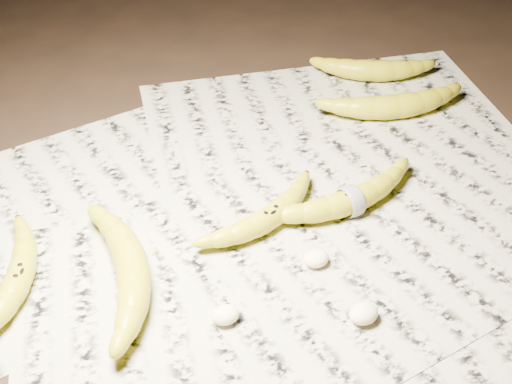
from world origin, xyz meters
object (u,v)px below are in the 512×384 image
banana_upper_a (397,104)px  banana_taped (351,199)px  banana_left_a (18,277)px  banana_left_b (132,266)px  banana_upper_b (373,69)px  banana_center (269,216)px

banana_upper_a → banana_taped: bearing=-124.3°
banana_left_a → banana_taped: (0.42, -0.06, 0.00)m
banana_left_b → banana_upper_b: bearing=-51.3°
banana_left_a → banana_left_b: bearing=-82.5°
banana_left_a → banana_upper_b: banana_upper_b is taller
banana_upper_a → banana_upper_b: banana_upper_a is taller
banana_left_a → banana_upper_a: bearing=-51.5°
banana_left_b → banana_center: (0.19, 0.01, -0.00)m
banana_center → banana_upper_a: 0.33m
banana_left_a → banana_center: 0.31m
banana_upper_b → banana_left_a: bearing=-131.1°
banana_upper_a → banana_left_b: bearing=-147.3°
banana_upper_b → banana_upper_a: bearing=-76.3°
banana_center → banana_upper_b: banana_upper_b is taller
banana_center → banana_upper_b: (0.33, 0.25, 0.00)m
banana_left_a → banana_center: bearing=-67.9°
banana_center → banana_taped: bearing=-27.8°
banana_center → banana_upper_a: bearing=8.0°
banana_left_b → banana_taped: banana_left_b is taller
banana_taped → banana_upper_a: 0.25m
banana_center → banana_left_a: bearing=156.3°
banana_left_a → banana_upper_b: 0.67m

